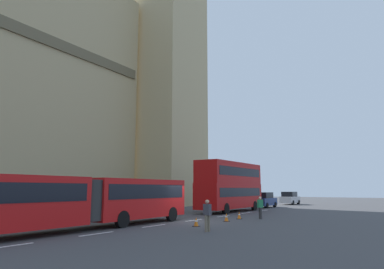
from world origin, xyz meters
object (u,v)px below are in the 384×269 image
at_px(traffic_cone_middle, 226,217).
at_px(pedestrian_by_kerb, 260,207).
at_px(traffic_cone_west, 196,222).
at_px(traffic_cone_east, 239,215).
at_px(pedestrian_near_cones, 207,214).
at_px(double_decker_bus, 230,184).
at_px(articulated_bus, 83,198).
at_px(sedan_lead, 264,200).
at_px(sedan_trailing, 290,198).

height_order(traffic_cone_middle, pedestrian_by_kerb, pedestrian_by_kerb).
height_order(traffic_cone_west, traffic_cone_east, same).
relative_size(traffic_cone_west, pedestrian_near_cones, 0.34).
bearing_deg(double_decker_bus, traffic_cone_middle, -155.08).
xyz_separation_m(traffic_cone_middle, pedestrian_near_cones, (-5.75, -1.83, 0.63)).
height_order(traffic_cone_east, pedestrian_near_cones, pedestrian_near_cones).
relative_size(articulated_bus, pedestrian_near_cones, 9.92).
bearing_deg(pedestrian_by_kerb, articulated_bus, 155.09).
relative_size(sedan_lead, traffic_cone_east, 7.59).
xyz_separation_m(sedan_lead, traffic_cone_middle, (-19.12, -4.61, -0.63)).
bearing_deg(articulated_bus, pedestrian_near_cones, -62.78).
relative_size(articulated_bus, pedestrian_by_kerb, 9.92).
height_order(sedan_trailing, pedestrian_by_kerb, sedan_trailing).
relative_size(double_decker_bus, pedestrian_by_kerb, 6.07).
xyz_separation_m(sedan_lead, traffic_cone_west, (-23.03, -4.56, -0.63)).
bearing_deg(traffic_cone_middle, double_decker_bus, 24.92).
distance_m(double_decker_bus, traffic_cone_west, 14.35).
xyz_separation_m(double_decker_bus, traffic_cone_west, (-13.45, -4.38, -2.43)).
height_order(double_decker_bus, sedan_trailing, double_decker_bus).
bearing_deg(sedan_trailing, pedestrian_by_kerb, -167.49).
height_order(sedan_trailing, traffic_cone_west, sedan_trailing).
bearing_deg(traffic_cone_west, traffic_cone_middle, -0.75).
bearing_deg(sedan_lead, traffic_cone_west, -168.80).
distance_m(sedan_trailing, pedestrian_near_cones, 35.55).
xyz_separation_m(sedan_trailing, traffic_cone_west, (-33.13, -4.47, -0.63)).
bearing_deg(sedan_trailing, pedestrian_near_cones, -169.71).
bearing_deg(pedestrian_near_cones, traffic_cone_middle, 17.63).
bearing_deg(articulated_bus, traffic_cone_east, -20.86).
distance_m(sedan_trailing, traffic_cone_middle, 29.58).
height_order(traffic_cone_west, pedestrian_by_kerb, pedestrian_by_kerb).
xyz_separation_m(sedan_trailing, traffic_cone_middle, (-29.22, -4.52, -0.63)).
bearing_deg(articulated_bus, double_decker_bus, 0.01).
distance_m(traffic_cone_west, traffic_cone_east, 6.25).
bearing_deg(pedestrian_near_cones, sedan_trailing, 10.29).
bearing_deg(pedestrian_near_cones, traffic_cone_west, 45.53).
height_order(double_decker_bus, traffic_cone_east, double_decker_bus).
xyz_separation_m(double_decker_bus, pedestrian_near_cones, (-15.29, -6.26, -1.80)).
relative_size(articulated_bus, traffic_cone_east, 28.91).
bearing_deg(sedan_lead, traffic_cone_east, -165.01).
distance_m(sedan_lead, traffic_cone_east, 17.38).
height_order(sedan_lead, pedestrian_near_cones, sedan_lead).
bearing_deg(traffic_cone_middle, traffic_cone_west, 179.25).
xyz_separation_m(articulated_bus, double_decker_bus, (18.51, 0.00, 0.96)).
bearing_deg(pedestrian_near_cones, articulated_bus, 117.22).
relative_size(sedan_trailing, traffic_cone_middle, 7.59).
relative_size(traffic_cone_east, pedestrian_by_kerb, 0.34).
xyz_separation_m(sedan_lead, traffic_cone_east, (-16.78, -4.49, -0.63)).
relative_size(sedan_trailing, pedestrian_near_cones, 2.60).
relative_size(traffic_cone_middle, pedestrian_by_kerb, 0.34).
relative_size(sedan_lead, traffic_cone_west, 7.59).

